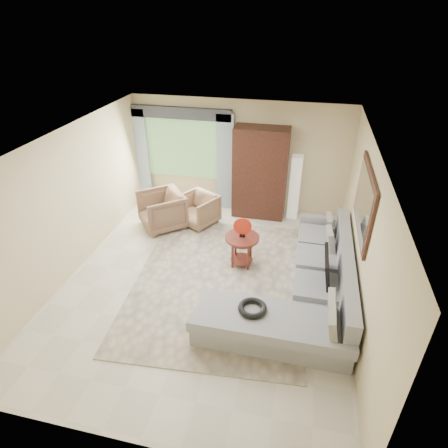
% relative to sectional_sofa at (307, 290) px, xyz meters
% --- Properties ---
extents(ground, '(6.00, 6.00, 0.00)m').
position_rel_sectional_sofa_xyz_m(ground, '(-1.78, 0.18, -0.28)').
color(ground, silver).
rests_on(ground, ground).
extents(area_rug, '(3.29, 4.21, 0.02)m').
position_rel_sectional_sofa_xyz_m(area_rug, '(-1.56, 0.25, -0.27)').
color(area_rug, beige).
rests_on(area_rug, ground).
extents(sectional_sofa, '(2.30, 3.46, 0.90)m').
position_rel_sectional_sofa_xyz_m(sectional_sofa, '(0.00, 0.00, 0.00)').
color(sectional_sofa, gray).
rests_on(sectional_sofa, ground).
extents(tv_screen, '(0.14, 0.74, 0.48)m').
position_rel_sectional_sofa_xyz_m(tv_screen, '(0.27, 0.12, 0.44)').
color(tv_screen, black).
rests_on(tv_screen, sectional_sofa).
extents(garden_hose, '(0.43, 0.43, 0.09)m').
position_rel_sectional_sofa_xyz_m(garden_hose, '(-0.78, -0.89, 0.26)').
color(garden_hose, black).
rests_on(garden_hose, sectional_sofa).
extents(coffee_table, '(0.64, 0.64, 0.64)m').
position_rel_sectional_sofa_xyz_m(coffee_table, '(-1.25, 0.82, 0.05)').
color(coffee_table, '#4C1B14').
rests_on(coffee_table, ground).
extents(red_disc, '(0.34, 0.04, 0.34)m').
position_rel_sectional_sofa_xyz_m(red_disc, '(-1.25, 0.82, 0.59)').
color(red_disc, red).
rests_on(red_disc, coffee_table).
extents(armchair_left, '(1.27, 1.27, 0.83)m').
position_rel_sectional_sofa_xyz_m(armchair_left, '(-3.24, 1.84, 0.13)').
color(armchair_left, brown).
rests_on(armchair_left, ground).
extents(armchair_right, '(1.03, 1.04, 0.71)m').
position_rel_sectional_sofa_xyz_m(armchair_right, '(-2.51, 2.15, 0.07)').
color(armchair_right, '#926A4F').
rests_on(armchair_right, ground).
extents(potted_plant, '(0.52, 0.47, 0.52)m').
position_rel_sectional_sofa_xyz_m(potted_plant, '(-3.65, 2.84, -0.02)').
color(potted_plant, '#999999').
rests_on(potted_plant, ground).
extents(armoire, '(1.20, 0.55, 2.10)m').
position_rel_sectional_sofa_xyz_m(armoire, '(-1.23, 2.90, 0.77)').
color(armoire, black).
rests_on(armoire, ground).
extents(floor_lamp, '(0.24, 0.24, 1.50)m').
position_rel_sectional_sofa_xyz_m(floor_lamp, '(-0.43, 2.96, 0.47)').
color(floor_lamp, silver).
rests_on(floor_lamp, ground).
extents(window, '(1.80, 0.04, 1.40)m').
position_rel_sectional_sofa_xyz_m(window, '(-3.13, 3.15, 1.12)').
color(window, '#669E59').
rests_on(window, wall_back).
extents(curtain_left, '(0.40, 0.08, 2.30)m').
position_rel_sectional_sofa_xyz_m(curtain_left, '(-4.18, 3.06, 0.87)').
color(curtain_left, '#9EB7CC').
rests_on(curtain_left, ground).
extents(curtain_right, '(0.40, 0.08, 2.30)m').
position_rel_sectional_sofa_xyz_m(curtain_right, '(-2.08, 3.06, 0.87)').
color(curtain_right, '#9EB7CC').
rests_on(curtain_right, ground).
extents(valance, '(2.40, 0.12, 0.26)m').
position_rel_sectional_sofa_xyz_m(valance, '(-3.13, 3.08, 1.97)').
color(valance, '#1E232D').
rests_on(valance, wall_back).
extents(wall_mirror, '(0.05, 1.70, 1.05)m').
position_rel_sectional_sofa_xyz_m(wall_mirror, '(0.68, 0.53, 1.47)').
color(wall_mirror, black).
rests_on(wall_mirror, wall_right).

